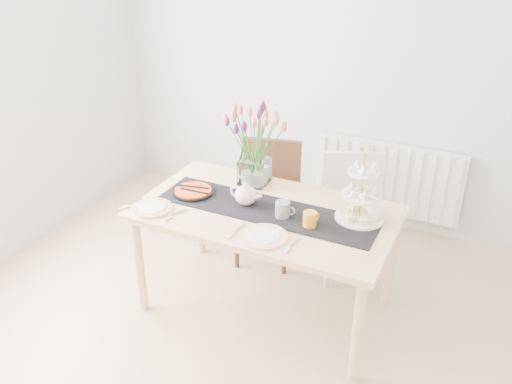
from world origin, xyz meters
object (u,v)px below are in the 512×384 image
at_px(tart_tin, 193,192).
at_px(plate_right, 264,237).
at_px(cream_jug, 376,212).
at_px(plate_left, 152,208).
at_px(teapot, 246,195).
at_px(cake_stand, 361,201).
at_px(dining_table, 266,221).
at_px(chair_white, 352,206).
at_px(mug_grey, 283,210).
at_px(radiator, 388,178).
at_px(mug_orange, 310,220).
at_px(chair_brown, 268,192).
at_px(tulip_vase, 254,133).

distance_m(tart_tin, plate_right, 0.70).
xyz_separation_m(cream_jug, plate_right, (-0.52, -0.49, -0.04)).
bearing_deg(plate_left, teapot, 30.70).
xyz_separation_m(cake_stand, teapot, (-0.70, -0.13, -0.05)).
bearing_deg(plate_left, dining_table, 24.58).
distance_m(chair_white, teapot, 0.91).
bearing_deg(plate_right, chair_white, 76.33).
height_order(cream_jug, tart_tin, cream_jug).
bearing_deg(mug_grey, cake_stand, 14.96).
height_order(radiator, teapot, teapot).
xyz_separation_m(tart_tin, plate_left, (-0.12, -0.28, -0.01)).
bearing_deg(teapot, cake_stand, 18.83).
bearing_deg(mug_orange, dining_table, 104.91).
height_order(chair_brown, chair_white, chair_brown).
distance_m(chair_white, cream_jug, 0.64).
bearing_deg(chair_white, teapot, -149.65).
xyz_separation_m(dining_table, cake_stand, (0.55, 0.14, 0.20)).
xyz_separation_m(radiator, mug_grey, (-0.33, -1.44, 0.35)).
bearing_deg(plate_left, cake_stand, 19.86).
distance_m(dining_table, mug_grey, 0.18).
relative_size(chair_brown, mug_orange, 9.32).
distance_m(tart_tin, mug_orange, 0.84).
height_order(tulip_vase, teapot, tulip_vase).
height_order(radiator, plate_right, plate_right).
height_order(chair_white, tulip_vase, tulip_vase).
height_order(chair_white, tart_tin, chair_white).
relative_size(chair_brown, cake_stand, 2.08).
relative_size(teapot, mug_grey, 2.14).
bearing_deg(chair_white, cake_stand, -94.56).
height_order(tulip_vase, cream_jug, tulip_vase).
height_order(chair_white, mug_grey, chair_white).
relative_size(radiator, teapot, 5.30).
height_order(tulip_vase, plate_right, tulip_vase).
bearing_deg(cake_stand, tart_tin, -172.12).
bearing_deg(dining_table, teapot, 178.36).
distance_m(cream_jug, mug_grey, 0.56).
distance_m(dining_table, mug_orange, 0.35).
bearing_deg(cake_stand, cream_jug, 31.91).
bearing_deg(cream_jug, chair_brown, 154.77).
height_order(dining_table, teapot, teapot).
distance_m(dining_table, cream_jug, 0.68).
bearing_deg(chair_brown, plate_right, -79.63).
distance_m(radiator, teapot, 1.56).
height_order(chair_brown, teapot, chair_brown).
relative_size(mug_orange, plate_right, 0.35).
distance_m(plate_left, plate_right, 0.77).
relative_size(radiator, chair_brown, 1.33).
height_order(teapot, mug_orange, teapot).
bearing_deg(tulip_vase, tart_tin, -132.23).
distance_m(teapot, plate_right, 0.40).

